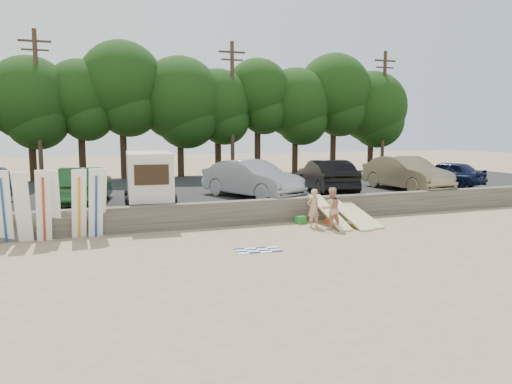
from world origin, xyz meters
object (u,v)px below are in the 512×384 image
(car_3, at_px, (326,176))
(car_5, at_px, (446,173))
(box_trailer, at_px, (149,176))
(beachgoer_a, at_px, (313,208))
(beachgoer_b, at_px, (331,209))
(car_2, at_px, (252,179))
(car_1, at_px, (84,186))
(car_4, at_px, (406,173))
(cooler, at_px, (301,220))

(car_3, height_order, car_5, car_3)
(box_trailer, bearing_deg, beachgoer_a, -26.48)
(beachgoer_b, bearing_deg, car_2, -73.57)
(car_1, xyz_separation_m, beachgoer_a, (8.57, -4.96, -0.72))
(car_1, bearing_deg, beachgoer_a, 162.77)
(car_1, bearing_deg, car_4, -169.60)
(car_4, distance_m, cooler, 8.65)
(box_trailer, relative_size, car_2, 0.69)
(car_3, relative_size, cooler, 13.49)
(car_2, relative_size, car_5, 1.27)
(car_1, relative_size, car_2, 0.91)
(car_3, relative_size, car_5, 1.22)
(car_2, distance_m, beachgoer_b, 5.37)
(car_1, xyz_separation_m, beachgoer_b, (9.02, -5.60, -0.67))
(car_4, xyz_separation_m, beachgoer_a, (-7.70, -4.27, -0.81))
(car_4, relative_size, cooler, 14.30)
(box_trailer, bearing_deg, beachgoer_b, -28.81)
(car_5, xyz_separation_m, beachgoer_b, (-10.59, -5.69, -0.58))
(car_1, height_order, car_3, car_3)
(car_5, bearing_deg, car_2, -20.98)
(box_trailer, xyz_separation_m, car_4, (13.66, 0.62, -0.37))
(car_4, relative_size, beachgoer_a, 3.48)
(beachgoer_b, bearing_deg, car_1, -31.26)
(beachgoer_a, bearing_deg, car_5, -167.56)
(car_1, bearing_deg, car_2, -170.90)
(beachgoer_a, xyz_separation_m, cooler, (-0.13, 0.89, -0.62))
(beachgoer_b, bearing_deg, cooler, -68.84)
(car_3, xyz_separation_m, car_5, (7.91, 0.33, -0.13))
(car_4, height_order, beachgoer_b, car_4)
(beachgoer_a, distance_m, beachgoer_b, 0.79)
(cooler, bearing_deg, car_1, 148.31)
(car_2, relative_size, cooler, 14.11)
(car_1, relative_size, car_5, 1.16)
(car_1, xyz_separation_m, cooler, (8.44, -4.07, -1.34))
(car_1, xyz_separation_m, car_5, (19.62, 0.09, -0.09))
(box_trailer, height_order, car_5, box_trailer)
(cooler, bearing_deg, car_5, 14.40)
(box_trailer, xyz_separation_m, car_2, (4.96, 0.81, -0.39))
(car_2, distance_m, beachgoer_a, 4.65)
(car_3, distance_m, car_4, 4.59)
(box_trailer, xyz_separation_m, beachgoer_b, (6.41, -4.30, -1.13))
(car_4, height_order, car_5, car_4)
(beachgoer_a, bearing_deg, car_1, -42.17)
(box_trailer, distance_m, beachgoer_b, 7.80)
(car_4, distance_m, car_5, 3.43)
(box_trailer, distance_m, beachgoer_a, 7.09)
(car_3, distance_m, beachgoer_a, 5.72)
(car_4, bearing_deg, car_1, 174.55)
(car_2, bearing_deg, cooler, -100.56)
(car_3, distance_m, car_5, 7.92)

